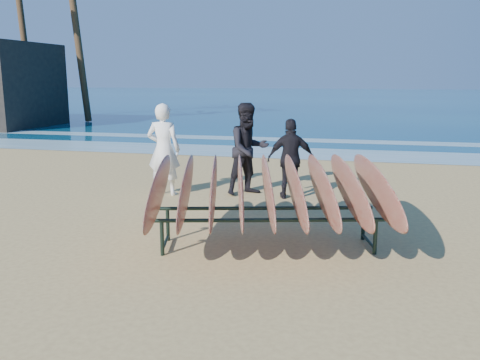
{
  "coord_description": "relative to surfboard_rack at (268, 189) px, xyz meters",
  "views": [
    {
      "loc": [
        1.68,
        -6.29,
        2.43
      ],
      "look_at": [
        0.0,
        0.8,
        0.95
      ],
      "focal_mm": 38.0,
      "sensor_mm": 36.0,
      "label": 1
    }
  ],
  "objects": [
    {
      "name": "person_dark_a",
      "position": [
        -1.0,
        3.28,
        0.1
      ],
      "size": [
        1.18,
        1.16,
        1.91
      ],
      "primitive_type": "imported",
      "rotation": [
        0.0,
        0.0,
        0.72
      ],
      "color": "black",
      "rests_on": "ground"
    },
    {
      "name": "ground",
      "position": [
        -0.44,
        -0.66,
        -0.86
      ],
      "size": [
        120.0,
        120.0,
        0.0
      ],
      "primitive_type": "plane",
      "color": "tan",
      "rests_on": "ground"
    },
    {
      "name": "foam_far",
      "position": [
        -0.44,
        12.84,
        -0.86
      ],
      "size": [
        160.0,
        160.0,
        0.0
      ],
      "primitive_type": "plane",
      "color": "white",
      "rests_on": "ground"
    },
    {
      "name": "person_white",
      "position": [
        -2.71,
        2.84,
        0.09
      ],
      "size": [
        0.72,
        0.5,
        1.91
      ],
      "primitive_type": "imported",
      "rotation": [
        0.0,
        0.0,
        3.2
      ],
      "color": "white",
      "rests_on": "ground"
    },
    {
      "name": "surfboard_rack",
      "position": [
        0.0,
        0.0,
        0.0
      ],
      "size": [
        3.78,
        3.54,
        1.36
      ],
      "rotation": [
        0.0,
        0.0,
        0.25
      ],
      "color": "black",
      "rests_on": "ground"
    },
    {
      "name": "foam_near",
      "position": [
        -0.44,
        9.34,
        -0.85
      ],
      "size": [
        160.0,
        160.0,
        0.0
      ],
      "primitive_type": "plane",
      "color": "white",
      "rests_on": "ground"
    },
    {
      "name": "ocean",
      "position": [
        -0.44,
        54.34,
        -0.86
      ],
      "size": [
        160.0,
        160.0,
        0.0
      ],
      "primitive_type": "plane",
      "color": "navy",
      "rests_on": "ground"
    },
    {
      "name": "person_dark_b",
      "position": [
        -0.09,
        3.11,
        -0.05
      ],
      "size": [
        1.02,
        0.63,
        1.62
      ],
      "primitive_type": "imported",
      "rotation": [
        0.0,
        0.0,
        3.41
      ],
      "color": "black",
      "rests_on": "ground"
    }
  ]
}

